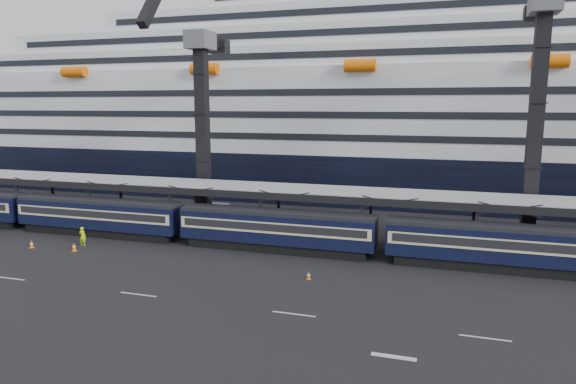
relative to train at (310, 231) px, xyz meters
name	(u,v)px	position (x,y,z in m)	size (l,w,h in m)	color
ground	(336,296)	(4.65, -10.00, -2.20)	(260.00, 260.00, 0.00)	black
lane_markings	(453,343)	(12.80, -15.23, -2.19)	(111.00, 4.27, 0.02)	beige
train	(310,231)	(0.00, 0.00, 0.00)	(133.05, 3.00, 4.05)	black
canopy	(367,194)	(4.65, 4.00, 3.05)	(130.00, 6.25, 5.53)	gray
cruise_ship	(393,115)	(3.57, 35.99, 10.14)	(214.09, 28.84, 34.00)	black
crane_dark_near	(201,122)	(-15.35, 8.59, 9.73)	(4.50, 17.75, 35.08)	#515559
crane_dark_mid	(537,110)	(19.65, 7.59, 11.16)	(4.50, 18.24, 39.64)	#515559
worker	(83,236)	(-22.26, -4.05, -1.25)	(0.70, 0.46, 1.91)	#C5FF0D
traffic_cone_b	(31,244)	(-26.53, -6.24, -1.80)	(0.41, 0.41, 0.81)	#FF6B08
traffic_cone_c	(74,247)	(-21.74, -5.95, -1.77)	(0.43, 0.43, 0.87)	#FF6B08
traffic_cone_d	(309,275)	(1.77, -6.98, -1.87)	(0.34, 0.34, 0.67)	#FF6B08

